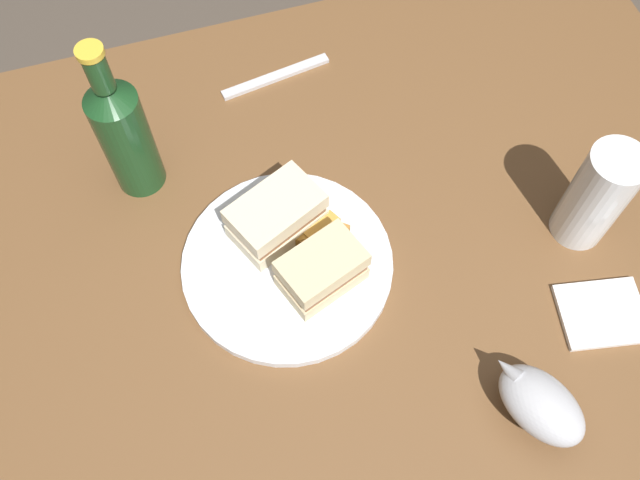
{
  "coord_description": "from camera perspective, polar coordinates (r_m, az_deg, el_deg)",
  "views": [
    {
      "loc": [
        -0.17,
        -0.41,
        1.54
      ],
      "look_at": [
        -0.05,
        -0.01,
        0.74
      ],
      "focal_mm": 38.17,
      "sensor_mm": 36.0,
      "label": 1
    }
  ],
  "objects": [
    {
      "name": "potato_wedge_right_edge",
      "position": [
        0.92,
        0.75,
        1.16
      ],
      "size": [
        0.05,
        0.05,
        0.02
      ],
      "primitive_type": "cube",
      "rotation": [
        0.0,
        0.0,
        5.59
      ],
      "color": "#AD702D",
      "rests_on": "plate"
    },
    {
      "name": "dining_table",
      "position": [
        1.27,
        2.0,
        -7.19
      ],
      "size": [
        1.19,
        0.89,
        0.71
      ],
      "primitive_type": "cube",
      "color": "brown",
      "rests_on": "ground"
    },
    {
      "name": "pint_glass",
      "position": [
        0.96,
        21.96,
        3.08
      ],
      "size": [
        0.07,
        0.07,
        0.17
      ],
      "color": "white",
      "rests_on": "dining_table"
    },
    {
      "name": "cider_bottle",
      "position": [
        0.94,
        -16.11,
        8.59
      ],
      "size": [
        0.07,
        0.07,
        0.26
      ],
      "color": "#19421E",
      "rests_on": "dining_table"
    },
    {
      "name": "ground_plane",
      "position": [
        1.61,
        1.6,
        -11.68
      ],
      "size": [
        6.0,
        6.0,
        0.0
      ],
      "primitive_type": "plane",
      "color": "#4C4238"
    },
    {
      "name": "potato_wedge_stray",
      "position": [
        0.9,
        -0.62,
        -1.39
      ],
      "size": [
        0.04,
        0.05,
        0.02
      ],
      "primitive_type": "cube",
      "rotation": [
        0.0,
        0.0,
        5.08
      ],
      "color": "gold",
      "rests_on": "plate"
    },
    {
      "name": "sandwich_half_left",
      "position": [
        0.87,
        0.15,
        -2.54
      ],
      "size": [
        0.12,
        0.1,
        0.06
      ],
      "color": "beige",
      "rests_on": "plate"
    },
    {
      "name": "potato_wedge_front",
      "position": [
        0.91,
        2.15,
        -0.89
      ],
      "size": [
        0.03,
        0.04,
        0.02
      ],
      "primitive_type": "cube",
      "rotation": [
        0.0,
        0.0,
        1.92
      ],
      "color": "#B77F33",
      "rests_on": "plate"
    },
    {
      "name": "sandwich_half_right",
      "position": [
        0.91,
        -3.68,
        2.02
      ],
      "size": [
        0.14,
        0.12,
        0.06
      ],
      "color": "beige",
      "rests_on": "plate"
    },
    {
      "name": "potato_wedge_left_edge",
      "position": [
        0.92,
        0.18,
        0.88
      ],
      "size": [
        0.05,
        0.04,
        0.02
      ],
      "primitive_type": "cube",
      "rotation": [
        0.0,
        0.0,
        0.49
      ],
      "color": "gold",
      "rests_on": "plate"
    },
    {
      "name": "fork",
      "position": [
        1.1,
        -3.73,
        13.51
      ],
      "size": [
        0.18,
        0.04,
        0.01
      ],
      "primitive_type": "cube",
      "rotation": [
        0.0,
        0.0,
        3.29
      ],
      "color": "silver",
      "rests_on": "dining_table"
    },
    {
      "name": "potato_wedge_back",
      "position": [
        0.92,
        -1.77,
        0.34
      ],
      "size": [
        0.06,
        0.03,
        0.02
      ],
      "primitive_type": "cube",
      "rotation": [
        0.0,
        0.0,
        6.06
      ],
      "color": "gold",
      "rests_on": "plate"
    },
    {
      "name": "napkin",
      "position": [
        0.96,
        22.57,
        -5.7
      ],
      "size": [
        0.12,
        0.11,
        0.01
      ],
      "primitive_type": "cube",
      "rotation": [
        0.0,
        0.0,
        -0.19
      ],
      "color": "white",
      "rests_on": "dining_table"
    },
    {
      "name": "potato_wedge_middle",
      "position": [
        0.92,
        -1.13,
        0.7
      ],
      "size": [
        0.04,
        0.05,
        0.01
      ],
      "primitive_type": "cube",
      "rotation": [
        0.0,
        0.0,
        0.84
      ],
      "color": "#B77F33",
      "rests_on": "plate"
    },
    {
      "name": "gravy_boat",
      "position": [
        0.85,
        17.96,
        -12.94
      ],
      "size": [
        0.11,
        0.13,
        0.07
      ],
      "color": "#B7B7BC",
      "rests_on": "dining_table"
    },
    {
      "name": "plate",
      "position": [
        0.92,
        -2.75,
        -2.02
      ],
      "size": [
        0.28,
        0.28,
        0.01
      ],
      "primitive_type": "cylinder",
      "color": "white",
      "rests_on": "dining_table"
    }
  ]
}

